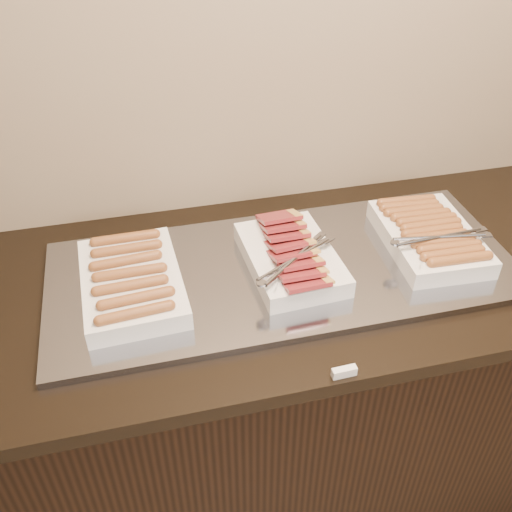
# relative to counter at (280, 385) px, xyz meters

# --- Properties ---
(counter) EXTENTS (2.06, 0.76, 0.90)m
(counter) POSITION_rel_counter_xyz_m (0.00, 0.00, 0.00)
(counter) COLOR black
(counter) RESTS_ON ground
(warming_tray) EXTENTS (1.20, 0.50, 0.02)m
(warming_tray) POSITION_rel_counter_xyz_m (-0.00, 0.00, 0.46)
(warming_tray) COLOR gray
(warming_tray) RESTS_ON counter
(dish_left) EXTENTS (0.25, 0.36, 0.07)m
(dish_left) POSITION_rel_counter_xyz_m (-0.39, -0.00, 0.50)
(dish_left) COLOR white
(dish_left) RESTS_ON warming_tray
(dish_center) EXTENTS (0.25, 0.34, 0.09)m
(dish_center) POSITION_rel_counter_xyz_m (0.01, -0.00, 0.50)
(dish_center) COLOR white
(dish_center) RESTS_ON warming_tray
(dish_right) EXTENTS (0.26, 0.35, 0.08)m
(dish_right) POSITION_rel_counter_xyz_m (0.40, -0.00, 0.50)
(dish_right) COLOR white
(dish_right) RESTS_ON warming_tray
(label_holder) EXTENTS (0.05, 0.02, 0.02)m
(label_holder) POSITION_rel_counter_xyz_m (0.03, -0.36, 0.46)
(label_holder) COLOR white
(label_holder) RESTS_ON counter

